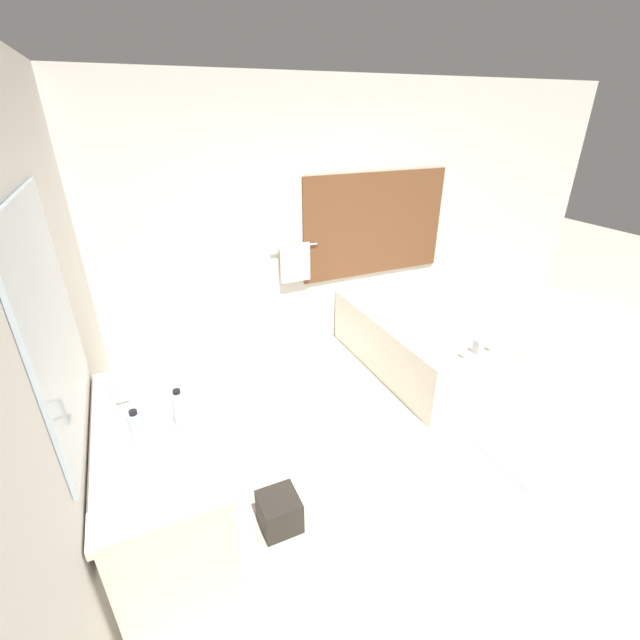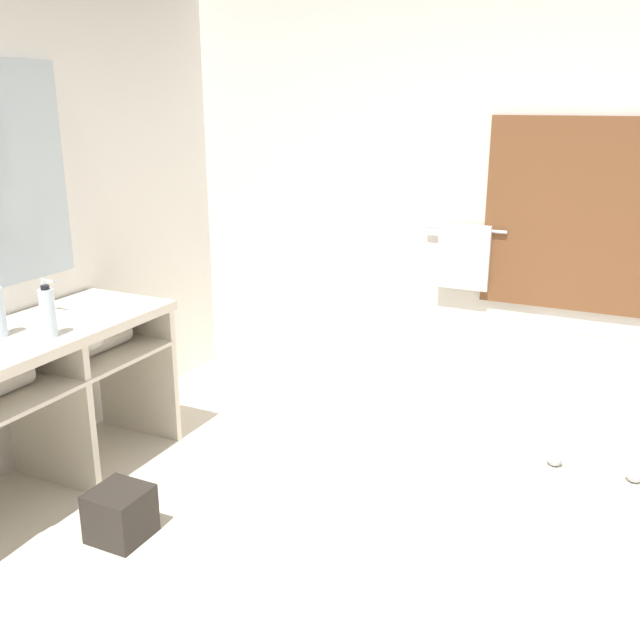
{
  "view_description": "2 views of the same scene",
  "coord_description": "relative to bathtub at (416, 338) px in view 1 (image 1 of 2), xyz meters",
  "views": [
    {
      "loc": [
        -1.8,
        -1.77,
        2.4
      ],
      "look_at": [
        -0.56,
        0.96,
        0.92
      ],
      "focal_mm": 24.0,
      "sensor_mm": 36.0,
      "label": 1
    },
    {
      "loc": [
        0.78,
        -2.08,
        1.9
      ],
      "look_at": [
        -0.73,
        1.03,
        0.83
      ],
      "focal_mm": 40.0,
      "sensor_mm": 36.0,
      "label": 2
    }
  ],
  "objects": [
    {
      "name": "ground_plane",
      "position": [
        -0.66,
        -1.29,
        -0.31
      ],
      "size": [
        16.0,
        16.0,
        0.0
      ],
      "primitive_type": "plane",
      "color": "beige",
      "rests_on": "ground"
    },
    {
      "name": "wall_back_with_blinds",
      "position": [
        -0.64,
        0.94,
        1.03
      ],
      "size": [
        7.4,
        0.13,
        2.7
      ],
      "color": "white",
      "rests_on": "ground_plane"
    },
    {
      "name": "wall_left_with_mirror",
      "position": [
        -2.89,
        -1.29,
        1.04
      ],
      "size": [
        0.08,
        7.4,
        2.7
      ],
      "color": "white",
      "rests_on": "ground_plane"
    },
    {
      "name": "vanity_counter",
      "position": [
        -2.54,
        -0.99,
        0.3
      ],
      "size": [
        0.61,
        1.37,
        0.85
      ],
      "color": "beige",
      "rests_on": "ground_plane"
    },
    {
      "name": "sink_faucet",
      "position": [
        -2.71,
        -0.8,
        0.62
      ],
      "size": [
        0.09,
        0.04,
        0.18
      ],
      "color": "silver",
      "rests_on": "vanity_counter"
    },
    {
      "name": "bathtub",
      "position": [
        0.0,
        0.0,
        0.0
      ],
      "size": [
        0.94,
        1.8,
        0.69
      ],
      "color": "silver",
      "rests_on": "ground_plane"
    },
    {
      "name": "water_bottle_1",
      "position": [
        -2.6,
        -1.19,
        0.65
      ],
      "size": [
        0.07,
        0.07,
        0.25
      ],
      "color": "silver",
      "rests_on": "vanity_counter"
    },
    {
      "name": "water_bottle_2",
      "position": [
        -2.39,
        -1.09,
        0.65
      ],
      "size": [
        0.07,
        0.07,
        0.25
      ],
      "color": "silver",
      "rests_on": "vanity_counter"
    },
    {
      "name": "waste_bin",
      "position": [
        -1.92,
        -1.24,
        -0.2
      ],
      "size": [
        0.24,
        0.24,
        0.24
      ],
      "color": "#2D2823",
      "rests_on": "ground_plane"
    },
    {
      "name": "bath_mat",
      "position": [
        0.03,
        -1.41,
        -0.3
      ],
      "size": [
        0.56,
        0.64,
        0.02
      ],
      "color": "white",
      "rests_on": "ground_plane"
    }
  ]
}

